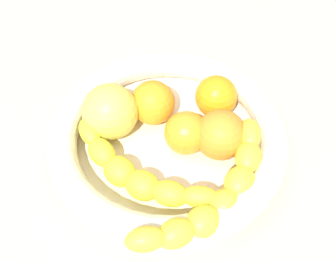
{
  "coord_description": "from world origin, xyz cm",
  "views": [
    {
      "loc": [
        -36.12,
        -5.39,
        52.61
      ],
      "look_at": [
        0.0,
        0.0,
        7.93
      ],
      "focal_mm": 46.75,
      "sensor_mm": 36.0,
      "label": 1
    }
  ],
  "objects_px": {
    "banana_draped_right": "(135,173)",
    "orange_mid_left": "(221,134)",
    "orange_front": "(216,96)",
    "orange_mid_right": "(153,103)",
    "banana_draped_left": "(217,197)",
    "fruit_bowl": "(168,139)",
    "apple_yellow": "(110,112)",
    "orange_rear": "(186,133)"
  },
  "relations": [
    {
      "from": "banana_draped_right",
      "to": "orange_mid_left",
      "type": "distance_m",
      "value": 0.12
    },
    {
      "from": "orange_front",
      "to": "orange_mid_right",
      "type": "relative_size",
      "value": 0.97
    },
    {
      "from": "banana_draped_right",
      "to": "orange_mid_right",
      "type": "distance_m",
      "value": 0.11
    },
    {
      "from": "banana_draped_left",
      "to": "fruit_bowl",
      "type": "bearing_deg",
      "value": 37.93
    },
    {
      "from": "banana_draped_right",
      "to": "apple_yellow",
      "type": "xyz_separation_m",
      "value": [
        0.08,
        0.05,
        0.01
      ]
    },
    {
      "from": "banana_draped_left",
      "to": "orange_front",
      "type": "relative_size",
      "value": 3.49
    },
    {
      "from": "orange_mid_left",
      "to": "apple_yellow",
      "type": "relative_size",
      "value": 0.88
    },
    {
      "from": "orange_mid_right",
      "to": "orange_rear",
      "type": "height_order",
      "value": "orange_mid_right"
    },
    {
      "from": "orange_mid_right",
      "to": "orange_rear",
      "type": "xyz_separation_m",
      "value": [
        -0.05,
        -0.05,
        -0.0
      ]
    },
    {
      "from": "banana_draped_right",
      "to": "orange_rear",
      "type": "relative_size",
      "value": 3.42
    },
    {
      "from": "banana_draped_left",
      "to": "orange_front",
      "type": "xyz_separation_m",
      "value": [
        0.16,
        0.01,
        -0.0
      ]
    },
    {
      "from": "orange_rear",
      "to": "apple_yellow",
      "type": "bearing_deg",
      "value": 82.21
    },
    {
      "from": "orange_mid_left",
      "to": "apple_yellow",
      "type": "distance_m",
      "value": 0.15
    },
    {
      "from": "orange_front",
      "to": "apple_yellow",
      "type": "distance_m",
      "value": 0.15
    },
    {
      "from": "orange_front",
      "to": "orange_mid_left",
      "type": "distance_m",
      "value": 0.07
    },
    {
      "from": "fruit_bowl",
      "to": "apple_yellow",
      "type": "xyz_separation_m",
      "value": [
        0.01,
        0.08,
        0.03
      ]
    },
    {
      "from": "orange_rear",
      "to": "orange_front",
      "type": "bearing_deg",
      "value": -25.51
    },
    {
      "from": "orange_rear",
      "to": "fruit_bowl",
      "type": "bearing_deg",
      "value": 90.17
    },
    {
      "from": "orange_front",
      "to": "orange_rear",
      "type": "bearing_deg",
      "value": 154.49
    },
    {
      "from": "banana_draped_left",
      "to": "apple_yellow",
      "type": "height_order",
      "value": "apple_yellow"
    },
    {
      "from": "fruit_bowl",
      "to": "orange_mid_right",
      "type": "distance_m",
      "value": 0.06
    },
    {
      "from": "apple_yellow",
      "to": "orange_rear",
      "type": "bearing_deg",
      "value": -97.79
    },
    {
      "from": "banana_draped_left",
      "to": "orange_mid_right",
      "type": "distance_m",
      "value": 0.17
    },
    {
      "from": "banana_draped_right",
      "to": "orange_mid_right",
      "type": "xyz_separation_m",
      "value": [
        0.11,
        -0.0,
        0.01
      ]
    },
    {
      "from": "orange_mid_left",
      "to": "apple_yellow",
      "type": "xyz_separation_m",
      "value": [
        0.01,
        0.15,
        0.0
      ]
    },
    {
      "from": "banana_draped_right",
      "to": "orange_front",
      "type": "relative_size",
      "value": 3.32
    },
    {
      "from": "fruit_bowl",
      "to": "banana_draped_left",
      "type": "relative_size",
      "value": 1.53
    },
    {
      "from": "fruit_bowl",
      "to": "orange_front",
      "type": "xyz_separation_m",
      "value": [
        0.07,
        -0.06,
        0.02
      ]
    },
    {
      "from": "banana_draped_right",
      "to": "orange_mid_left",
      "type": "height_order",
      "value": "orange_mid_left"
    },
    {
      "from": "banana_draped_left",
      "to": "orange_rear",
      "type": "xyz_separation_m",
      "value": [
        0.09,
        0.05,
        -0.0
      ]
    },
    {
      "from": "fruit_bowl",
      "to": "banana_draped_right",
      "type": "relative_size",
      "value": 1.61
    },
    {
      "from": "orange_mid_left",
      "to": "orange_rear",
      "type": "relative_size",
      "value": 1.15
    },
    {
      "from": "banana_draped_left",
      "to": "orange_mid_right",
      "type": "xyz_separation_m",
      "value": [
        0.14,
        0.1,
        -0.0
      ]
    },
    {
      "from": "banana_draped_left",
      "to": "orange_rear",
      "type": "height_order",
      "value": "orange_rear"
    },
    {
      "from": "banana_draped_right",
      "to": "orange_mid_left",
      "type": "bearing_deg",
      "value": -54.72
    },
    {
      "from": "orange_mid_left",
      "to": "orange_mid_right",
      "type": "distance_m",
      "value": 0.11
    },
    {
      "from": "orange_mid_right",
      "to": "apple_yellow",
      "type": "xyz_separation_m",
      "value": [
        -0.03,
        0.05,
        0.01
      ]
    },
    {
      "from": "fruit_bowl",
      "to": "orange_front",
      "type": "height_order",
      "value": "orange_front"
    },
    {
      "from": "fruit_bowl",
      "to": "banana_draped_left",
      "type": "xyz_separation_m",
      "value": [
        -0.09,
        -0.07,
        0.02
      ]
    },
    {
      "from": "banana_draped_left",
      "to": "orange_mid_left",
      "type": "relative_size",
      "value": 3.12
    },
    {
      "from": "orange_front",
      "to": "apple_yellow",
      "type": "xyz_separation_m",
      "value": [
        -0.06,
        0.14,
        0.01
      ]
    },
    {
      "from": "banana_draped_right",
      "to": "orange_rear",
      "type": "bearing_deg",
      "value": -38.82
    }
  ]
}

